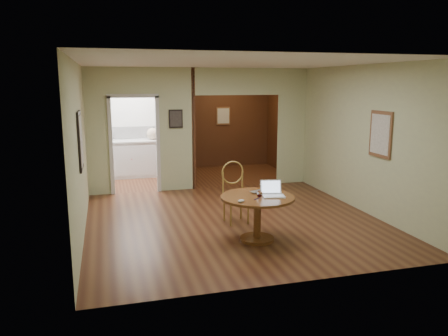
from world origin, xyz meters
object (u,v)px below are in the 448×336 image
object	(u,v)px
chair	(235,189)
closed_laptop	(261,192)
dining_table	(257,208)
open_laptop	(272,192)

from	to	relation	value
chair	closed_laptop	distance (m)	0.84
dining_table	chair	size ratio (longest dim) A/B	1.06
dining_table	closed_laptop	size ratio (longest dim) A/B	3.53
dining_table	open_laptop	size ratio (longest dim) A/B	3.09
dining_table	open_laptop	world-z (taller)	open_laptop
chair	open_laptop	distance (m)	1.07
dining_table	open_laptop	distance (m)	0.33
open_laptop	closed_laptop	world-z (taller)	open_laptop
open_laptop	closed_laptop	xyz separation A→B (m)	(-0.10, 0.21, -0.05)
dining_table	chair	distance (m)	0.99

